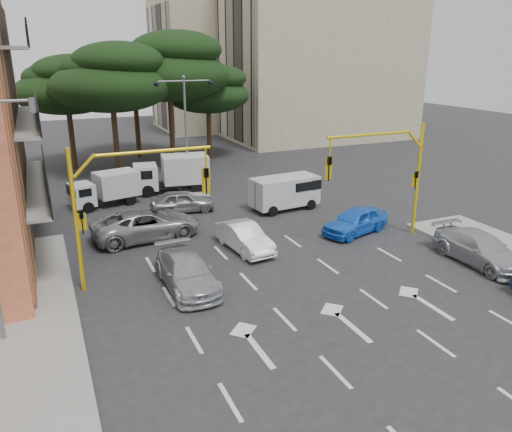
{
  "coord_description": "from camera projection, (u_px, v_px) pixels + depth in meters",
  "views": [
    {
      "loc": [
        -9.55,
        -18.09,
        9.49
      ],
      "look_at": [
        -0.01,
        3.7,
        1.6
      ],
      "focal_mm": 35.0,
      "sensor_mm": 36.0,
      "label": 1
    }
  ],
  "objects": [
    {
      "name": "van_white",
      "position": [
        285.0,
        193.0,
        31.17
      ],
      "size": [
        4.38,
        2.32,
        2.11
      ],
      "primitive_type": null,
      "rotation": [
        0.0,
        0.0,
        -1.47
      ],
      "color": "silver",
      "rests_on": "ground"
    },
    {
      "name": "pine_left_near",
      "position": [
        111.0,
        77.0,
        37.55
      ],
      "size": [
        9.15,
        9.15,
        10.23
      ],
      "color": "#382616",
      "rests_on": "ground"
    },
    {
      "name": "signal_mast_left",
      "position": [
        120.0,
        196.0,
        20.27
      ],
      "size": [
        5.79,
        0.37,
        6.0
      ],
      "color": "yellow",
      "rests_on": "ground"
    },
    {
      "name": "car_silver_parked",
      "position": [
        480.0,
        249.0,
        23.24
      ],
      "size": [
        2.09,
        4.94,
        1.42
      ],
      "primitive_type": "imported",
      "rotation": [
        0.0,
        0.0,
        -0.02
      ],
      "color": "#B0B3B8",
      "rests_on": "ground"
    },
    {
      "name": "pine_left_far",
      "position": [
        66.0,
        85.0,
        40.11
      ],
      "size": [
        8.32,
        8.32,
        9.3
      ],
      "color": "#382616",
      "rests_on": "ground"
    },
    {
      "name": "car_silver_cross_b",
      "position": [
        182.0,
        201.0,
        30.76
      ],
      "size": [
        4.16,
        2.18,
        1.35
      ],
      "primitive_type": "imported",
      "rotation": [
        0.0,
        0.0,
        1.42
      ],
      "color": "gray",
      "rests_on": "ground"
    },
    {
      "name": "median_strip",
      "position": [
        188.0,
        187.0,
        36.24
      ],
      "size": [
        1.4,
        6.0,
        0.15
      ],
      "primitive_type": "cube",
      "color": "gray",
      "rests_on": "ground"
    },
    {
      "name": "sidewalk_left",
      "position": [
        0.0,
        392.0,
        14.48
      ],
      "size": [
        5.0,
        26.0,
        0.15
      ],
      "primitive_type": "cube",
      "color": "gray",
      "rests_on": "ground"
    },
    {
      "name": "ground",
      "position": [
        289.0,
        274.0,
        22.35
      ],
      "size": [
        120.0,
        120.0,
        0.0
      ],
      "primitive_type": "plane",
      "color": "#28282B",
      "rests_on": "ground"
    },
    {
      "name": "pine_right",
      "position": [
        209.0,
        89.0,
        44.89
      ],
      "size": [
        7.49,
        7.49,
        8.37
      ],
      "color": "#382616",
      "rests_on": "ground"
    },
    {
      "name": "apartment_beige_far",
      "position": [
        222.0,
        60.0,
        62.92
      ],
      "size": [
        16.2,
        12.15,
        16.7
      ],
      "color": "tan",
      "rests_on": "ground"
    },
    {
      "name": "box_truck_b",
      "position": [
        172.0,
        174.0,
        34.94
      ],
      "size": [
        5.48,
        2.91,
        2.57
      ],
      "primitive_type": null,
      "rotation": [
        0.0,
        0.0,
        1.43
      ],
      "color": "silver",
      "rests_on": "ground"
    },
    {
      "name": "box_truck_a",
      "position": [
        105.0,
        190.0,
        31.84
      ],
      "size": [
        4.64,
        2.8,
        2.13
      ],
      "primitive_type": null,
      "rotation": [
        0.0,
        0.0,
        1.81
      ],
      "color": "silver",
      "rests_on": "ground"
    },
    {
      "name": "car_silver_wagon",
      "position": [
        187.0,
        272.0,
        20.89
      ],
      "size": [
        1.94,
        4.75,
        1.38
      ],
      "primitive_type": "imported",
      "rotation": [
        0.0,
        0.0,
        0.0
      ],
      "color": "#A9ACB1",
      "rests_on": "ground"
    },
    {
      "name": "car_silver_cross_a",
      "position": [
        146.0,
        224.0,
        26.33
      ],
      "size": [
        5.87,
        3.08,
        1.58
      ],
      "primitive_type": "imported",
      "rotation": [
        0.0,
        0.0,
        1.65
      ],
      "color": "#999CA1",
      "rests_on": "ground"
    },
    {
      "name": "signal_mast_right",
      "position": [
        392.0,
        166.0,
        25.45
      ],
      "size": [
        5.79,
        0.37,
        6.0
      ],
      "color": "yellow",
      "rests_on": "ground"
    },
    {
      "name": "pine_center",
      "position": [
        169.0,
        66.0,
        40.98
      ],
      "size": [
        9.98,
        9.98,
        11.16
      ],
      "color": "#382616",
      "rests_on": "ground"
    },
    {
      "name": "car_blue_compact",
      "position": [
        355.0,
        221.0,
        27.1
      ],
      "size": [
        4.44,
        2.82,
        1.41
      ],
      "primitive_type": "imported",
      "rotation": [
        0.0,
        0.0,
        -1.27
      ],
      "color": "blue",
      "rests_on": "ground"
    },
    {
      "name": "street_lamp_center",
      "position": [
        185.0,
        113.0,
        34.56
      ],
      "size": [
        4.16,
        0.36,
        7.77
      ],
      "color": "slate",
      "rests_on": "median_strip"
    },
    {
      "name": "car_white_hatch",
      "position": [
        244.0,
        237.0,
        24.83
      ],
      "size": [
        1.86,
        4.18,
        1.33
      ],
      "primitive_type": "imported",
      "rotation": [
        0.0,
        0.0,
        0.11
      ],
      "color": "white",
      "rests_on": "ground"
    },
    {
      "name": "apartment_beige_near",
      "position": [
        319.0,
        52.0,
        54.83
      ],
      "size": [
        20.2,
        12.15,
        18.7
      ],
      "color": "tan",
      "rests_on": "ground"
    },
    {
      "name": "pine_back",
      "position": [
        134.0,
        73.0,
        44.78
      ],
      "size": [
        9.15,
        9.15,
        10.23
      ],
      "color": "#382616",
      "rests_on": "ground"
    }
  ]
}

